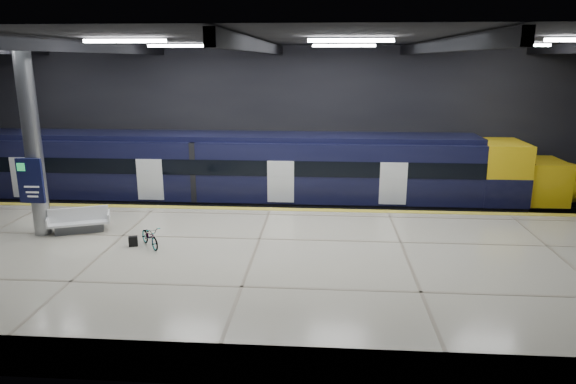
# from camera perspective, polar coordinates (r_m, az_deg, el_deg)

# --- Properties ---
(ground) EXTENTS (30.00, 30.00, 0.00)m
(ground) POSITION_cam_1_polar(r_m,az_deg,el_deg) (19.78, -2.79, -7.23)
(ground) COLOR black
(ground) RESTS_ON ground
(room_shell) EXTENTS (30.10, 16.10, 8.05)m
(room_shell) POSITION_cam_1_polar(r_m,az_deg,el_deg) (18.44, -3.02, 9.51)
(room_shell) COLOR black
(room_shell) RESTS_ON ground
(platform) EXTENTS (30.00, 11.00, 1.10)m
(platform) POSITION_cam_1_polar(r_m,az_deg,el_deg) (17.28, -3.80, -8.60)
(platform) COLOR beige
(platform) RESTS_ON ground
(safety_strip) EXTENTS (30.00, 0.40, 0.01)m
(safety_strip) POSITION_cam_1_polar(r_m,az_deg,el_deg) (22.00, -1.98, -1.90)
(safety_strip) COLOR gold
(safety_strip) RESTS_ON platform
(rails) EXTENTS (30.00, 1.52, 0.16)m
(rails) POSITION_cam_1_polar(r_m,az_deg,el_deg) (24.91, -1.30, -2.38)
(rails) COLOR gray
(rails) RESTS_ON ground
(train) EXTENTS (29.40, 2.84, 3.79)m
(train) POSITION_cam_1_polar(r_m,az_deg,el_deg) (24.50, -3.35, 2.09)
(train) COLOR black
(train) RESTS_ON ground
(bench) EXTENTS (2.33, 1.61, 0.95)m
(bench) POSITION_cam_1_polar(r_m,az_deg,el_deg) (20.54, -22.16, -3.25)
(bench) COLOR #595B60
(bench) RESTS_ON platform
(bicycle) EXTENTS (1.26, 1.39, 0.73)m
(bicycle) POSITION_cam_1_polar(r_m,az_deg,el_deg) (18.19, -15.10, -4.79)
(bicycle) COLOR #99999E
(bicycle) RESTS_ON platform
(pannier_bag) EXTENTS (0.34, 0.27, 0.35)m
(pannier_bag) POSITION_cam_1_polar(r_m,az_deg,el_deg) (18.45, -16.83, -5.26)
(pannier_bag) COLOR black
(pannier_bag) RESTS_ON platform
(info_column) EXTENTS (0.90, 0.78, 6.90)m
(info_column) POSITION_cam_1_polar(r_m,az_deg,el_deg) (20.23, -26.54, 4.86)
(info_column) COLOR #9EA0A5
(info_column) RESTS_ON platform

